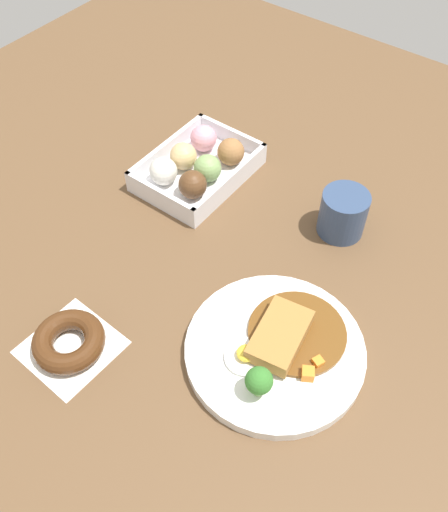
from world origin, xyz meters
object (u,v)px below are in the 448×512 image
object	(u,v)px
donut_box	(197,166)
coffee_mug	(343,214)
curry_plate	(276,349)
chocolate_ring_donut	(69,342)

from	to	relation	value
donut_box	coffee_mug	xyz separation A→B (m)	(0.04, -0.27, 0.01)
curry_plate	chocolate_ring_donut	world-z (taller)	curry_plate
coffee_mug	curry_plate	bearing A→B (deg)	-170.26
chocolate_ring_donut	curry_plate	bearing A→B (deg)	-55.27
chocolate_ring_donut	coffee_mug	size ratio (longest dim) A/B	1.62
curry_plate	donut_box	distance (m)	0.38
curry_plate	coffee_mug	bearing A→B (deg)	9.74
curry_plate	donut_box	bearing A→B (deg)	54.87
curry_plate	coffee_mug	xyz separation A→B (m)	(0.26, 0.04, 0.02)
chocolate_ring_donut	coffee_mug	bearing A→B (deg)	-24.29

